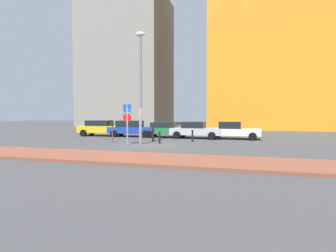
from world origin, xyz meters
name	(u,v)px	position (x,y,z in m)	size (l,w,h in m)	color
ground_plane	(144,145)	(0.00, 0.00, 0.00)	(120.00, 120.00, 0.00)	#424244
sidewalk_brick	(102,157)	(0.00, -5.54, 0.07)	(40.00, 3.02, 0.14)	brown
parked_car_yellow	(102,128)	(-6.51, 5.91, 0.78)	(4.69, 2.16, 1.50)	gold
parked_car_blue	(132,128)	(-3.44, 5.97, 0.78)	(4.46, 2.01, 1.49)	#1E389E
parked_car_green	(166,129)	(-0.19, 6.18, 0.73)	(4.11, 2.04, 1.36)	#237238
parked_car_silver	(195,130)	(2.58, 5.84, 0.73)	(4.41, 2.08, 1.43)	#B7BABF
parked_car_white	(233,130)	(5.75, 6.00, 0.74)	(4.19, 1.96, 1.46)	white
parking_sign_post	(127,119)	(-1.13, -0.14, 1.75)	(0.60, 0.10, 2.79)	gray
parking_meter	(112,130)	(-2.54, 0.41, 0.98)	(0.18, 0.14, 1.52)	#4C4C51
street_lamp	(140,79)	(-0.34, 0.31, 4.48)	(0.70, 0.36, 7.70)	gray
traffic_bollard_near	(192,136)	(2.82, 2.98, 0.45)	(0.14, 0.14, 0.91)	black
traffic_bollard_mid	(159,138)	(0.77, 1.17, 0.43)	(0.14, 0.14, 0.85)	black
traffic_bollard_far	(153,135)	(-0.08, 2.24, 0.51)	(0.17, 0.17, 1.02)	black
building_colorful_midrise	(268,22)	(10.16, 25.48, 15.77)	(16.49, 14.00, 31.54)	orange
building_under_construction	(128,62)	(-13.72, 28.11, 11.57)	(14.36, 12.41, 23.13)	gray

